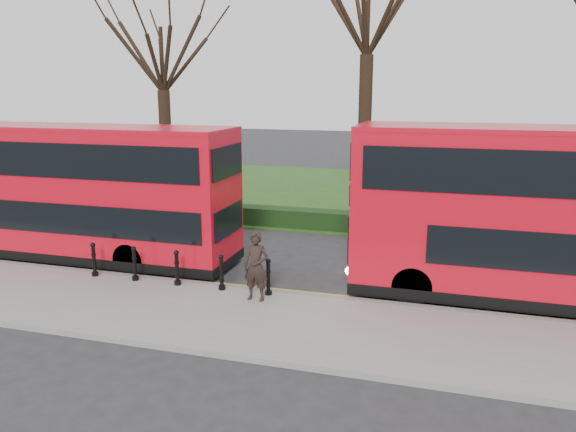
% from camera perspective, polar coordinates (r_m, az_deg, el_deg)
% --- Properties ---
extents(ground, '(120.00, 120.00, 0.00)m').
position_cam_1_polar(ground, '(17.50, -4.31, -6.49)').
color(ground, '#28282B').
rests_on(ground, ground).
extents(pavement, '(60.00, 4.00, 0.15)m').
position_cam_1_polar(pavement, '(14.90, -8.45, -9.87)').
color(pavement, gray).
rests_on(pavement, ground).
extents(kerb, '(60.00, 0.25, 0.16)m').
position_cam_1_polar(kerb, '(16.60, -5.54, -7.35)').
color(kerb, slate).
rests_on(kerb, ground).
extents(grass_verge, '(60.00, 18.00, 0.06)m').
position_cam_1_polar(grass_verge, '(31.51, 5.37, 2.35)').
color(grass_verge, '#294717').
rests_on(grass_verge, ground).
extents(hedge, '(60.00, 0.90, 0.80)m').
position_cam_1_polar(hedge, '(23.61, 1.51, -0.29)').
color(hedge, black).
rests_on(hedge, ground).
extents(yellow_line_outer, '(60.00, 0.10, 0.01)m').
position_cam_1_polar(yellow_line_outer, '(16.88, -5.15, -7.23)').
color(yellow_line_outer, yellow).
rests_on(yellow_line_outer, ground).
extents(yellow_line_inner, '(60.00, 0.10, 0.01)m').
position_cam_1_polar(yellow_line_inner, '(17.06, -4.91, -7.01)').
color(yellow_line_inner, yellow).
rests_on(yellow_line_inner, ground).
extents(tree_left, '(6.58, 6.58, 10.28)m').
position_cam_1_polar(tree_left, '(29.01, -12.72, 15.94)').
color(tree_left, black).
rests_on(tree_left, ground).
extents(bollard_row, '(5.78, 0.15, 1.00)m').
position_cam_1_polar(bollard_row, '(16.76, -11.21, -5.25)').
color(bollard_row, black).
rests_on(bollard_row, pavement).
extents(bus_lead, '(11.48, 2.64, 4.57)m').
position_cam_1_polar(bus_lead, '(20.51, -21.09, 2.22)').
color(bus_lead, red).
rests_on(bus_lead, ground).
extents(pedestrian, '(0.71, 0.48, 1.92)m').
position_cam_1_polar(pedestrian, '(15.20, -3.27, -5.12)').
color(pedestrian, black).
rests_on(pedestrian, pavement).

